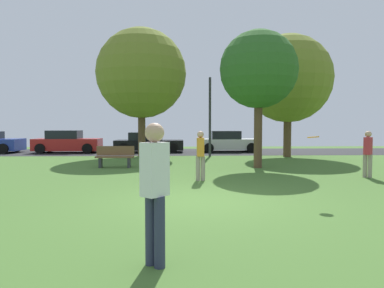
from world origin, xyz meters
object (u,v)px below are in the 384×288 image
at_px(person_bystander, 200,154).
at_px(maple_tree_near, 259,70).
at_px(person_thrower, 368,152).
at_px(person_catcher, 155,186).
at_px(frisbee_disc, 313,137).
at_px(maple_tree_far, 288,79).
at_px(birch_tree_lone, 141,74).
at_px(street_lamp_post, 210,117).
at_px(parked_car_red, 67,142).
at_px(parked_car_black, 149,143).
at_px(park_bench, 115,156).
at_px(parked_car_white, 228,142).

bearing_deg(person_bystander, maple_tree_near, -38.00).
relative_size(person_thrower, person_catcher, 0.88).
distance_m(person_thrower, frisbee_disc, 5.00).
bearing_deg(person_catcher, maple_tree_far, 19.43).
height_order(birch_tree_lone, person_catcher, birch_tree_lone).
distance_m(birch_tree_lone, frisbee_disc, 14.05).
relative_size(person_bystander, street_lamp_post, 0.36).
distance_m(maple_tree_far, parked_car_red, 14.45).
xyz_separation_m(person_thrower, person_catcher, (-6.80, -7.60, 0.15)).
height_order(person_bystander, street_lamp_post, street_lamp_post).
distance_m(maple_tree_near, person_thrower, 5.42).
bearing_deg(person_bystander, person_thrower, -86.23).
relative_size(frisbee_disc, parked_car_black, 0.08).
bearing_deg(person_catcher, parked_car_black, 46.50).
xyz_separation_m(birch_tree_lone, park_bench, (-0.60, -5.54, -4.28)).
distance_m(person_bystander, park_bench, 5.16).
distance_m(maple_tree_near, park_bench, 7.07).
xyz_separation_m(frisbee_disc, parked_car_black, (-5.12, 15.92, -0.90)).
bearing_deg(frisbee_disc, birch_tree_lone, 112.61).
relative_size(person_catcher, person_bystander, 1.13).
height_order(person_catcher, park_bench, person_catcher).
height_order(person_catcher, parked_car_red, person_catcher).
relative_size(birch_tree_lone, parked_car_red, 1.74).
bearing_deg(park_bench, street_lamp_post, -131.33).
bearing_deg(frisbee_disc, parked_car_red, 123.66).
bearing_deg(parked_car_red, person_bystander, -57.40).
xyz_separation_m(maple_tree_near, parked_car_white, (0.00, 9.28, -3.45)).
bearing_deg(maple_tree_far, person_thrower, -88.14).
relative_size(birch_tree_lone, parked_car_black, 1.63).
height_order(person_bystander, parked_car_white, person_bystander).
bearing_deg(person_thrower, parked_car_red, -89.24).
bearing_deg(park_bench, person_bystander, 131.23).
height_order(maple_tree_near, person_catcher, maple_tree_near).
relative_size(parked_car_white, street_lamp_post, 0.89).
xyz_separation_m(person_catcher, street_lamp_post, (2.15, 16.12, 1.23)).
bearing_deg(street_lamp_post, park_bench, -131.33).
relative_size(maple_tree_far, street_lamp_post, 1.53).
xyz_separation_m(maple_tree_far, person_catcher, (-6.54, -15.86, -3.38)).
bearing_deg(maple_tree_far, parked_car_white, 124.93).
bearing_deg(frisbee_disc, maple_tree_far, 75.74).
distance_m(birch_tree_lone, park_bench, 7.03).
distance_m(person_thrower, parked_car_white, 12.71).
xyz_separation_m(maple_tree_far, street_lamp_post, (-4.39, 0.26, -2.16)).
distance_m(maple_tree_near, parked_car_red, 14.28).
height_order(person_thrower, person_bystander, person_bystander).
distance_m(maple_tree_far, person_catcher, 17.48).
distance_m(person_bystander, parked_car_white, 13.08).
bearing_deg(maple_tree_far, park_bench, -151.31).
xyz_separation_m(maple_tree_near, person_bystander, (-2.66, -3.53, -3.22)).
bearing_deg(birch_tree_lone, parked_car_black, 87.70).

